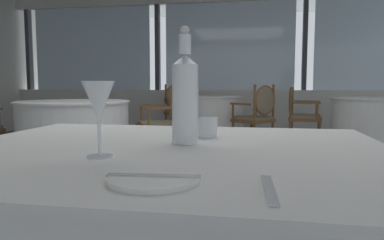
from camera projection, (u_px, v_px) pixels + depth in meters
ground_plane at (186, 205)px, 2.87m from camera, size 14.95×14.95×0.00m
window_wall_far at (228, 77)px, 6.99m from camera, size 9.05×0.14×2.77m
side_plate at (153, 179)px, 0.67m from camera, size 0.17×0.17×0.01m
butter_knife at (153, 176)px, 0.67m from camera, size 0.18×0.03×0.00m
dinner_fork at (269, 189)px, 0.62m from camera, size 0.03×0.17×0.00m
water_bottle at (185, 96)px, 1.10m from camera, size 0.08×0.08×0.36m
wine_glass at (99, 103)px, 0.89m from camera, size 0.08×0.08×0.19m
water_tumbler at (206, 127)px, 1.25m from camera, size 0.08×0.08×0.07m
background_table_0 at (74, 135)px, 4.08m from camera, size 1.26×1.26×0.77m
dining_chair_0_1 at (165, 118)px, 4.37m from camera, size 0.62×0.64×0.92m
background_table_1 at (213, 120)px, 5.86m from camera, size 1.00×1.00×0.77m
dining_chair_1_0 at (258, 112)px, 5.13m from camera, size 0.65×0.66×0.95m
dining_chair_1_1 at (178, 106)px, 6.55m from camera, size 0.65×0.66×0.96m
background_table_2 at (374, 125)px, 5.06m from camera, size 1.18×1.18×0.77m
dining_chair_2_1 at (300, 112)px, 5.36m from camera, size 0.52×0.58×0.92m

